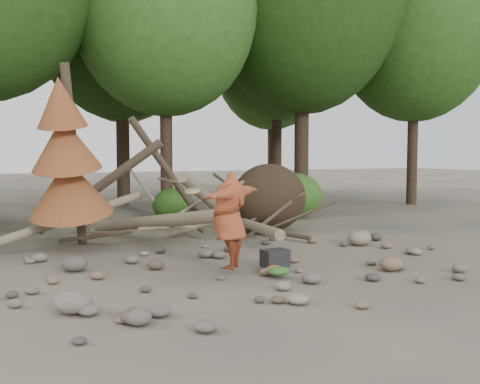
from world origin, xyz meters
name	(u,v)px	position (x,y,z in m)	size (l,w,h in m)	color
ground	(254,268)	(0.00, 0.00, 0.00)	(120.00, 120.00, 0.00)	#514C44
deadfall_pile	(252,200)	(2.02, 4.24, 0.95)	(8.55, 5.24, 3.30)	#332619
dead_conifer	(67,160)	(-3.12, 3.37, 2.11)	(2.06, 2.16, 4.35)	#4C3F30
bush_mid	(173,205)	(0.80, 7.80, 0.56)	(1.40, 1.40, 1.12)	#2C5A1A
bush_right	(294,195)	(5.00, 7.00, 0.80)	(2.00, 2.00, 1.60)	#366B21
frisbee_thrower	(229,220)	(-0.61, -0.19, 1.00)	(2.08, 2.00, 1.85)	#9B4223
backpack	(275,261)	(0.30, -0.33, 0.17)	(0.51, 0.34, 0.34)	black
cloth_green	(279,274)	(0.02, -0.98, 0.08)	(0.42, 0.35, 0.16)	#306327
cloth_orange	(274,271)	(0.09, -0.68, 0.06)	(0.32, 0.26, 0.12)	#BA5B1F
boulder_front_left	(73,302)	(-3.66, -1.68, 0.16)	(0.55, 0.49, 0.33)	slate
boulder_front_right	(391,264)	(2.28, -1.35, 0.14)	(0.47, 0.43, 0.28)	#7F644F
boulder_mid_right	(359,238)	(3.52, 1.27, 0.18)	(0.61, 0.55, 0.36)	gray
boulder_mid_left	(75,264)	(-3.27, 1.13, 0.15)	(0.49, 0.44, 0.29)	#59514B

